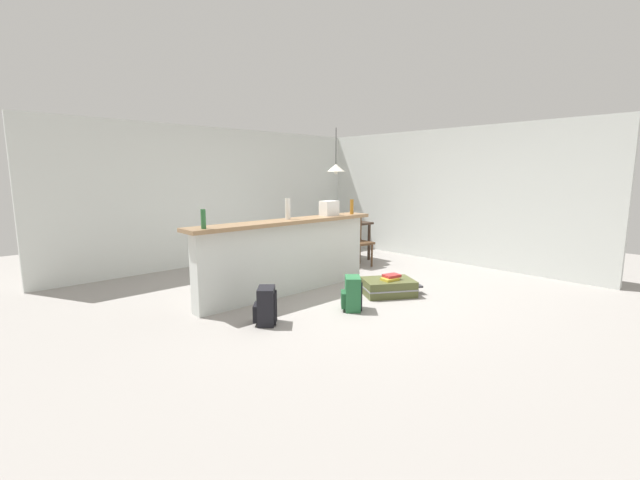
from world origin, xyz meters
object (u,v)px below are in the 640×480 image
Objects in this scene: dining_table at (339,228)px; book_stack at (391,277)px; bottle_green at (203,219)px; bottle_white at (288,209)px; backpack_black at (266,306)px; dining_chair_near_partition at (356,238)px; pendant_lamp at (336,168)px; bottle_amber at (352,207)px; grocery_bag at (329,208)px; suitcase_flat_olive at (388,287)px; backpack_green at (352,294)px.

book_stack is at bearing -118.45° from dining_table.
book_stack is at bearing -23.14° from bottle_green.
bottle_white is 0.70× the size of backpack_black.
book_stack is at bearing -123.83° from dining_chair_near_partition.
bottle_white is 2.16m from dining_chair_near_partition.
dining_chair_near_partition reaches higher than dining_table.
pendant_lamp is at bearing 19.46° from bottle_green.
bottle_amber is at bearing 74.73° from book_stack.
pendant_lamp is (0.81, 1.16, 0.62)m from bottle_amber.
backpack_black is at bearing -155.61° from grocery_bag.
bottle_amber is at bearing 74.21° from suitcase_flat_olive.
bottle_green reaches higher than book_stack.
dining_chair_near_partition is 1.37m from pendant_lamp.
backpack_black is (-2.99, -1.87, -1.57)m from pendant_lamp.
dining_chair_near_partition is (0.80, 0.61, -0.64)m from bottle_amber.
grocery_bag is at bearing 96.94° from book_stack.
bottle_green is 2.13m from grocery_bag.
backpack_green is (-1.12, -1.04, -0.95)m from bottle_amber.
bottle_white is 2.37m from dining_table.
dining_chair_near_partition is 1.11× the size of pendant_lamp.
backpack_green is (-1.93, -2.20, -1.57)m from pendant_lamp.
suitcase_flat_olive is (-1.07, -1.56, -0.41)m from dining_chair_near_partition.
dining_chair_near_partition is at bearing 37.19° from bottle_amber.
book_stack is at bearing -83.06° from grocery_bag.
bottle_amber is 0.28× the size of pendant_lamp.
bottle_green is 2.53m from bottle_amber.
bottle_amber is at bearing 0.54° from bottle_green.
dining_chair_near_partition is 1.06× the size of suitcase_flat_olive.
bottle_white reaches higher than backpack_green.
grocery_bag is at bearing -0.88° from bottle_white.
grocery_bag is 0.24× the size of dining_table.
bottle_white reaches higher than bottle_green.
suitcase_flat_olive is at bearing 5.95° from backpack_green.
bottle_amber is at bearing -142.81° from dining_chair_near_partition.
dining_chair_near_partition is (-0.08, -0.52, -0.13)m from dining_table.
dining_table is (1.28, 1.03, -0.50)m from grocery_bag.
grocery_bag is 0.62× the size of backpack_black.
bottle_white is at bearing 5.53° from bottle_green.
book_stack is at bearing -105.27° from bottle_amber.
pendant_lamp is at bearing 88.52° from dining_chair_near_partition.
bottle_green is 0.21× the size of dining_table.
bottle_green is at bearing -160.54° from pendant_lamp.
pendant_lamp is 2.00× the size of backpack_black.
bottle_green is 3.45m from dining_chair_near_partition.
bottle_white reaches higher than dining_chair_near_partition.
bottle_white is 1.77m from suitcase_flat_olive.
pendant_lamp is (0.01, 0.55, 1.26)m from dining_chair_near_partition.
backpack_green is (-0.85, -0.09, 0.09)m from suitcase_flat_olive.
grocery_bag is at bearing -138.81° from pendant_lamp.
pendant_lamp is 0.96× the size of suitcase_flat_olive.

